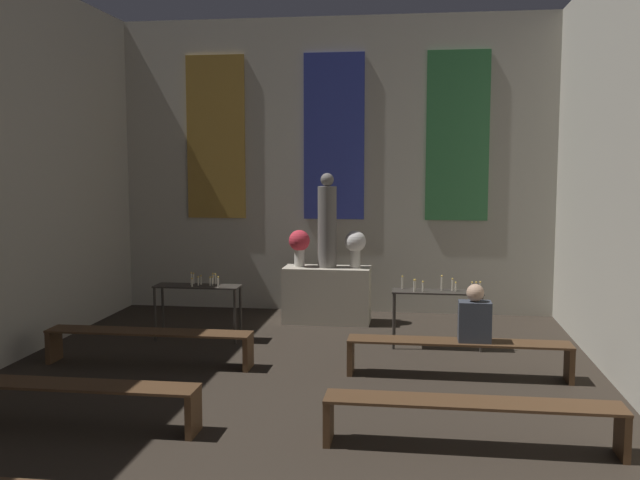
% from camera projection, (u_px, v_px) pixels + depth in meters
% --- Properties ---
extents(wall_back, '(7.24, 0.16, 4.75)m').
position_uv_depth(wall_back, '(334.00, 165.00, 11.58)').
color(wall_back, '#B2AD9E').
rests_on(wall_back, ground_plane).
extents(altar, '(1.31, 0.56, 0.85)m').
position_uv_depth(altar, '(327.00, 295.00, 10.86)').
color(altar, '#BCB29E').
rests_on(altar, ground_plane).
extents(statue, '(0.29, 0.29, 1.43)m').
position_uv_depth(statue, '(327.00, 224.00, 10.75)').
color(statue, slate).
rests_on(statue, altar).
extents(flower_vase_left, '(0.32, 0.32, 0.56)m').
position_uv_depth(flower_vase_left, '(299.00, 243.00, 10.84)').
color(flower_vase_left, beige).
rests_on(flower_vase_left, altar).
extents(flower_vase_right, '(0.32, 0.32, 0.56)m').
position_uv_depth(flower_vase_right, '(355.00, 244.00, 10.72)').
color(flower_vase_right, beige).
rests_on(flower_vase_right, altar).
extents(candle_rack_left, '(1.18, 0.36, 0.93)m').
position_uv_depth(candle_rack_left, '(198.00, 294.00, 9.76)').
color(candle_rack_left, '#332D28').
rests_on(candle_rack_left, ground_plane).
extents(candle_rack_right, '(1.18, 0.36, 0.96)m').
position_uv_depth(candle_rack_right, '(437.00, 300.00, 9.32)').
color(candle_rack_right, '#332D28').
rests_on(candle_rack_right, ground_plane).
extents(pew_third_left, '(2.50, 0.36, 0.42)m').
position_uv_depth(pew_third_left, '(64.00, 394.00, 6.49)').
color(pew_third_left, '#4C331E').
rests_on(pew_third_left, ground_plane).
extents(pew_third_right, '(2.50, 0.36, 0.42)m').
position_uv_depth(pew_third_right, '(472.00, 412.00, 6.00)').
color(pew_third_right, '#4C331E').
rests_on(pew_third_right, ground_plane).
extents(pew_back_left, '(2.50, 0.36, 0.42)m').
position_uv_depth(pew_back_left, '(149.00, 339.00, 8.54)').
color(pew_back_left, '#4C331E').
rests_on(pew_back_left, ground_plane).
extents(pew_back_right, '(2.50, 0.36, 0.42)m').
position_uv_depth(pew_back_right, '(458.00, 349.00, 8.05)').
color(pew_back_right, '#4C331E').
rests_on(pew_back_right, ground_plane).
extents(person_seated, '(0.36, 0.24, 0.65)m').
position_uv_depth(person_seated, '(475.00, 317.00, 7.98)').
color(person_seated, '#383D47').
rests_on(person_seated, pew_back_right).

